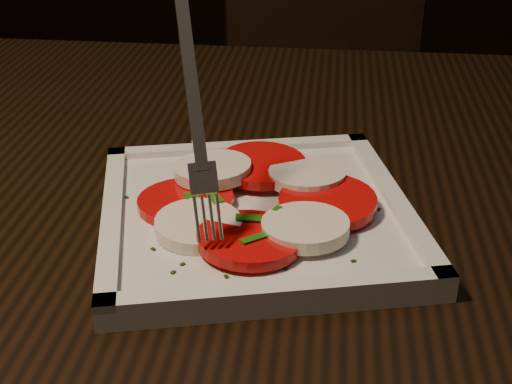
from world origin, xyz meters
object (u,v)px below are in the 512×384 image
at_px(table, 306,271).
at_px(fork, 192,106).
at_px(plate, 256,217).
at_px(chair, 334,90).

relative_size(table, fork, 8.13).
distance_m(plate, fork, 0.12).
height_order(table, chair, chair).
bearing_deg(chair, fork, -111.39).
bearing_deg(plate, fork, -149.55).
xyz_separation_m(chair, plate, (-0.13, -0.91, 0.22)).
bearing_deg(table, chair, 84.15).
xyz_separation_m(table, plate, (-0.05, -0.08, 0.11)).
bearing_deg(fork, plate, 14.14).
bearing_deg(chair, plate, -109.01).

